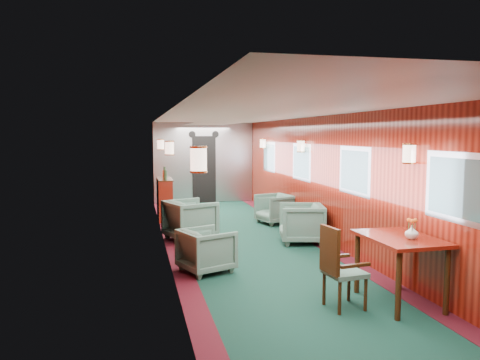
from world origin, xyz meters
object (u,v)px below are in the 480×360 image
at_px(credenza, 165,199).
at_px(side_chair, 338,264).
at_px(armchair_right_far, 275,209).
at_px(armchair_left_near, 206,250).
at_px(dining_table, 400,247).
at_px(armchair_right_near, 302,223).
at_px(armchair_left_far, 191,220).

bearing_deg(credenza, side_chair, -75.64).
bearing_deg(armchair_right_far, credenza, -129.24).
bearing_deg(armchair_left_near, dining_table, -152.93).
distance_m(side_chair, credenza, 6.54).
xyz_separation_m(armchair_left_near, armchair_right_near, (2.04, 1.47, 0.05)).
bearing_deg(dining_table, armchair_left_far, 116.13).
distance_m(dining_table, side_chair, 0.82).
bearing_deg(armchair_left_far, armchair_right_far, -81.03).
relative_size(armchair_left_far, armchair_right_far, 1.16).
xyz_separation_m(side_chair, armchair_left_far, (-1.26, 4.01, -0.14)).
bearing_deg(dining_table, side_chair, 179.49).
distance_m(dining_table, credenza, 6.78).
bearing_deg(armchair_right_far, armchair_left_near, -46.85).
distance_m(dining_table, armchair_left_far, 4.51).
height_order(credenza, armchair_right_far, credenza).
relative_size(armchair_left_far, armchair_right_near, 1.06).
height_order(dining_table, armchair_left_far, dining_table).
relative_size(dining_table, armchair_left_near, 1.55).
bearing_deg(dining_table, armchair_right_near, 89.59).
xyz_separation_m(dining_table, armchair_left_far, (-2.07, 4.00, -0.30)).
distance_m(dining_table, armchair_left_near, 2.78).
bearing_deg(armchair_right_near, armchair_right_far, -168.72).
bearing_deg(armchair_left_far, dining_table, -174.41).
xyz_separation_m(armchair_left_far, armchair_right_near, (2.02, -0.71, -0.02)).
bearing_deg(dining_table, armchair_right_far, 88.53).
relative_size(dining_table, armchair_right_near, 1.36).
relative_size(side_chair, armchair_right_far, 1.32).
xyz_separation_m(side_chair, armchair_right_far, (0.83, 5.25, -0.19)).
bearing_deg(side_chair, armchair_right_near, 69.67).
bearing_deg(side_chair, armchair_left_far, 100.12).
xyz_separation_m(armchair_left_far, armchair_right_far, (2.09, 1.24, -0.05)).
xyz_separation_m(side_chair, armchair_left_near, (-1.28, 1.82, -0.21)).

